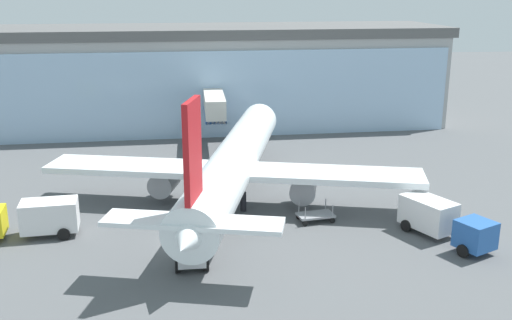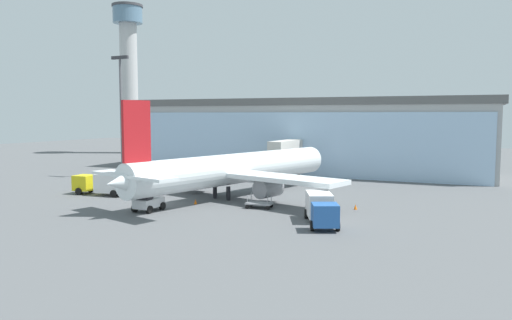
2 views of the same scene
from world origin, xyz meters
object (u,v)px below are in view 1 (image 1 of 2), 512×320
(fuel_truck, at_px, (443,220))
(baggage_cart, at_px, (316,215))
(jet_bridge, at_px, (214,104))
(catering_truck, at_px, (30,218))
(safety_cone_wingtip, at_px, (414,197))
(pushback_tug, at_px, (191,251))
(airplane, at_px, (234,164))
(safety_cone_nose, at_px, (221,227))

(fuel_truck, xyz_separation_m, baggage_cart, (-8.40, 4.27, -0.97))
(jet_bridge, distance_m, fuel_truck, 33.30)
(catering_truck, bearing_deg, safety_cone_wingtip, -177.03)
(catering_truck, relative_size, fuel_truck, 1.00)
(fuel_truck, bearing_deg, catering_truck, -123.20)
(baggage_cart, xyz_separation_m, pushback_tug, (-9.58, -6.62, 0.47))
(catering_truck, xyz_separation_m, baggage_cart, (21.23, 0.85, -0.97))
(baggage_cart, bearing_deg, airplane, 130.66)
(jet_bridge, bearing_deg, catering_truck, 150.77)
(airplane, distance_m, baggage_cart, 8.32)
(safety_cone_wingtip, bearing_deg, safety_cone_nose, -163.50)
(airplane, height_order, fuel_truck, airplane)
(safety_cone_nose, bearing_deg, catering_truck, 179.10)
(airplane, bearing_deg, safety_cone_nose, -179.44)
(airplane, xyz_separation_m, baggage_cart, (6.03, -4.96, -2.87))
(jet_bridge, height_order, fuel_truck, jet_bridge)
(jet_bridge, bearing_deg, pushback_tug, 174.89)
(pushback_tug, relative_size, safety_cone_nose, 5.94)
(baggage_cart, bearing_deg, fuel_truck, -36.91)
(airplane, bearing_deg, jet_bridge, 16.34)
(airplane, xyz_separation_m, safety_cone_nose, (-1.38, -6.02, -3.10))
(catering_truck, distance_m, safety_cone_wingtip, 31.00)
(jet_bridge, bearing_deg, fuel_truck, -152.76)
(jet_bridge, height_order, airplane, airplane)
(airplane, height_order, catering_truck, airplane)
(catering_truck, bearing_deg, jet_bridge, -124.60)
(safety_cone_nose, height_order, safety_cone_wingtip, same)
(baggage_cart, bearing_deg, catering_truck, 172.36)
(catering_truck, xyz_separation_m, safety_cone_nose, (13.82, -0.22, -1.19))
(catering_truck, relative_size, safety_cone_nose, 13.61)
(fuel_truck, relative_size, safety_cone_nose, 13.66)
(jet_bridge, distance_m, safety_cone_nose, 26.49)
(fuel_truck, distance_m, safety_cone_nose, 16.18)
(baggage_cart, xyz_separation_m, safety_cone_wingtip, (9.37, 3.91, -0.23))
(safety_cone_wingtip, bearing_deg, fuel_truck, -96.78)
(catering_truck, bearing_deg, safety_cone_nose, 173.23)
(catering_truck, bearing_deg, airplane, -164.96)
(airplane, height_order, baggage_cart, airplane)
(jet_bridge, height_order, safety_cone_nose, jet_bridge)
(jet_bridge, distance_m, safety_cone_wingtip, 27.12)
(catering_truck, distance_m, baggage_cart, 21.27)
(fuel_truck, bearing_deg, baggage_cart, -143.59)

